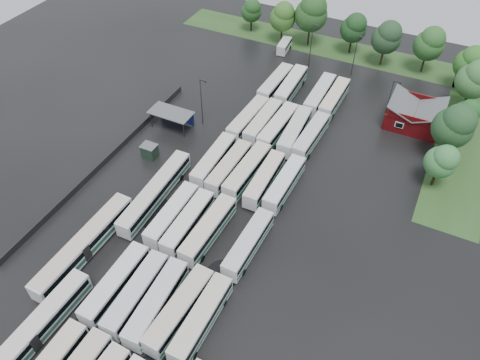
% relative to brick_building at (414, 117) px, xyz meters
% --- Properties ---
extents(ground, '(160.00, 160.00, 0.00)m').
position_rel_brick_building_xyz_m(ground, '(-24.00, -42.77, -1.87)').
color(ground, black).
rests_on(ground, ground).
extents(brick_building, '(10.07, 8.60, 5.39)m').
position_rel_brick_building_xyz_m(brick_building, '(0.00, 0.00, 0.00)').
color(brick_building, maroon).
rests_on(brick_building, ground).
extents(wash_shed, '(8.20, 4.20, 3.58)m').
position_rel_brick_building_xyz_m(wash_shed, '(-41.20, -20.74, 1.12)').
color(wash_shed, '#2D2D30').
rests_on(wash_shed, ground).
extents(utility_hut, '(2.70, 2.20, 2.62)m').
position_rel_brick_building_xyz_m(utility_hut, '(-40.20, -30.17, -0.55)').
color(utility_hut, black).
rests_on(utility_hut, ground).
extents(grass_strip_north, '(80.00, 10.00, 0.01)m').
position_rel_brick_building_xyz_m(grass_strip_north, '(-22.00, 22.03, -1.86)').
color(grass_strip_north, '#27481B').
rests_on(grass_strip_north, ground).
extents(grass_strip_east, '(10.00, 50.00, 0.01)m').
position_rel_brick_building_xyz_m(grass_strip_east, '(10.00, 0.03, -1.86)').
color(grass_strip_east, '#27481B').
rests_on(grass_strip_east, ground).
extents(west_fence, '(0.10, 50.00, 1.20)m').
position_rel_brick_building_xyz_m(west_fence, '(-46.20, -34.77, -1.27)').
color(west_fence, '#2D2D30').
rests_on(west_fence, ground).
extents(bus_r1c0, '(2.72, 12.50, 3.48)m').
position_rel_brick_building_xyz_m(bus_r1c0, '(-28.45, -55.45, 0.05)').
color(bus_r1c0, silver).
rests_on(bus_r1c0, ground).
extents(bus_r1c1, '(3.07, 12.56, 3.47)m').
position_rel_brick_building_xyz_m(bus_r1c1, '(-25.08, -55.47, 0.04)').
color(bus_r1c1, silver).
rests_on(bus_r1c1, ground).
extents(bus_r1c2, '(3.28, 12.75, 3.52)m').
position_rel_brick_building_xyz_m(bus_r1c2, '(-21.91, -55.46, 0.07)').
color(bus_r1c2, silver).
rests_on(bus_r1c2, ground).
extents(bus_r1c3, '(3.32, 12.82, 3.54)m').
position_rel_brick_building_xyz_m(bus_r1c3, '(-18.71, -55.02, 0.08)').
color(bus_r1c3, silver).
rests_on(bus_r1c3, ground).
extents(bus_r1c4, '(2.66, 12.40, 3.45)m').
position_rel_brick_building_xyz_m(bus_r1c4, '(-15.59, -54.88, 0.03)').
color(bus_r1c4, silver).
rests_on(bus_r1c4, ground).
extents(bus_r2c0, '(2.67, 12.23, 3.40)m').
position_rel_brick_building_xyz_m(bus_r2c0, '(-28.24, -41.59, 0.00)').
color(bus_r2c0, silver).
rests_on(bus_r2c0, ground).
extents(bus_r2c1, '(2.70, 12.20, 3.39)m').
position_rel_brick_building_xyz_m(bus_r2c1, '(-25.29, -41.85, -0.00)').
color(bus_r2c1, silver).
rests_on(bus_r2c1, ground).
extents(bus_r2c2, '(3.07, 12.73, 3.52)m').
position_rel_brick_building_xyz_m(bus_r2c2, '(-21.83, -41.77, 0.07)').
color(bus_r2c2, silver).
rests_on(bus_r2c2, ground).
extents(bus_r2c4, '(2.85, 12.13, 3.36)m').
position_rel_brick_building_xyz_m(bus_r2c4, '(-15.41, -41.45, -0.02)').
color(bus_r2c4, silver).
rests_on(bus_r2c4, ground).
extents(bus_r3c0, '(2.81, 12.41, 3.44)m').
position_rel_brick_building_xyz_m(bus_r3c0, '(-28.45, -27.85, 0.03)').
color(bus_r3c0, silver).
rests_on(bus_r3c0, ground).
extents(bus_r3c1, '(2.89, 12.25, 3.39)m').
position_rel_brick_building_xyz_m(bus_r3c1, '(-25.32, -28.25, -0.00)').
color(bus_r3c1, silver).
rests_on(bus_r3c1, ground).
extents(bus_r3c2, '(3.25, 12.91, 3.57)m').
position_rel_brick_building_xyz_m(bus_r3c2, '(-22.12, -27.77, 0.10)').
color(bus_r3c2, silver).
rests_on(bus_r3c2, ground).
extents(bus_r3c3, '(2.78, 12.19, 3.38)m').
position_rel_brick_building_xyz_m(bus_r3c3, '(-18.75, -28.23, -0.01)').
color(bus_r3c3, silver).
rests_on(bus_r3c3, ground).
extents(bus_r3c4, '(2.84, 12.13, 3.36)m').
position_rel_brick_building_xyz_m(bus_r3c4, '(-15.40, -27.71, -0.02)').
color(bus_r3c4, silver).
rests_on(bus_r3c4, ground).
extents(bus_r4c0, '(3.28, 12.65, 3.49)m').
position_rel_brick_building_xyz_m(bus_r4c0, '(-28.21, -14.64, 0.05)').
color(bus_r4c0, silver).
rests_on(bus_r4c0, ground).
extents(bus_r4c1, '(2.88, 12.41, 3.44)m').
position_rel_brick_building_xyz_m(bus_r4c1, '(-25.25, -14.24, 0.03)').
color(bus_r4c1, silver).
rests_on(bus_r4c1, ground).
extents(bus_r4c2, '(3.29, 12.91, 3.56)m').
position_rel_brick_building_xyz_m(bus_r4c2, '(-22.15, -14.45, 0.09)').
color(bus_r4c2, silver).
rests_on(bus_r4c2, ground).
extents(bus_r4c3, '(3.27, 12.82, 3.54)m').
position_rel_brick_building_xyz_m(bus_r4c3, '(-18.86, -14.32, 0.08)').
color(bus_r4c3, silver).
rests_on(bus_r4c3, ground).
extents(bus_r4c4, '(3.08, 12.30, 3.40)m').
position_rel_brick_building_xyz_m(bus_r4c4, '(-15.73, -14.23, 0.00)').
color(bus_r4c4, silver).
rests_on(bus_r4c4, ground).
extents(bus_r5c0, '(3.05, 12.63, 3.49)m').
position_rel_brick_building_xyz_m(bus_r5c0, '(-28.32, -1.12, 0.06)').
color(bus_r5c0, silver).
rests_on(bus_r5c0, ground).
extents(bus_r5c1, '(3.00, 12.84, 3.56)m').
position_rel_brick_building_xyz_m(bus_r5c1, '(-25.06, -0.61, 0.09)').
color(bus_r5c1, silver).
rests_on(bus_r5c1, ground).
extents(bus_r5c3, '(2.80, 12.78, 3.55)m').
position_rel_brick_building_xyz_m(bus_r5c3, '(-18.67, -1.01, 0.09)').
color(bus_r5c3, silver).
rests_on(bus_r5c3, ground).
extents(bus_r5c4, '(2.80, 12.36, 3.43)m').
position_rel_brick_building_xyz_m(bus_r5c4, '(-15.63, -0.89, 0.02)').
color(bus_r5c4, silver).
rests_on(bus_r5c4, ground).
extents(artic_bus_west_a, '(3.10, 18.27, 3.38)m').
position_rel_brick_building_xyz_m(artic_bus_west_a, '(-33.26, -65.67, 0.01)').
color(artic_bus_west_a, silver).
rests_on(artic_bus_west_a, ground).
extents(artic_bus_west_b, '(3.03, 18.30, 3.39)m').
position_rel_brick_building_xyz_m(artic_bus_west_b, '(-33.23, -38.70, 0.01)').
color(artic_bus_west_b, silver).
rests_on(artic_bus_west_b, ground).
extents(artic_bus_west_c, '(3.11, 19.26, 3.56)m').
position_rel_brick_building_xyz_m(artic_bus_west_c, '(-36.42, -52.18, 0.11)').
color(artic_bus_west_c, silver).
rests_on(artic_bus_west_c, ground).
extents(minibus, '(2.60, 5.81, 2.47)m').
position_rel_brick_building_xyz_m(minibus, '(-33.09, 15.43, -0.50)').
color(minibus, silver).
rests_on(minibus, ground).
extents(tree_north_0, '(5.02, 5.02, 8.31)m').
position_rel_brick_building_xyz_m(tree_north_0, '(-44.40, 21.35, 3.48)').
color(tree_north_0, black).
rests_on(tree_north_0, ground).
extents(tree_north_1, '(6.09, 6.09, 10.09)m').
position_rel_brick_building_xyz_m(tree_north_1, '(-35.36, 19.34, 4.62)').
color(tree_north_1, '#3B2214').
rests_on(tree_north_1, ground).
extents(tree_north_2, '(7.62, 7.62, 12.63)m').
position_rel_brick_building_xyz_m(tree_north_2, '(-28.94, 20.80, 6.26)').
color(tree_north_2, '#322417').
rests_on(tree_north_2, ground).
extents(tree_north_3, '(5.96, 5.96, 9.88)m').
position_rel_brick_building_xyz_m(tree_north_3, '(-18.81, 21.47, 4.49)').
color(tree_north_3, black).
rests_on(tree_north_3, ground).
extents(tree_north_4, '(6.46, 6.46, 10.70)m').
position_rel_brick_building_xyz_m(tree_north_4, '(-10.87, 19.32, 5.02)').
color(tree_north_4, '#322514').
rests_on(tree_north_4, ground).
extents(tree_north_5, '(6.50, 6.50, 10.77)m').
position_rel_brick_building_xyz_m(tree_north_5, '(-2.00, 20.46, 5.07)').
color(tree_north_5, black).
rests_on(tree_north_5, ground).
extents(tree_east_0, '(5.27, 5.24, 8.67)m').
position_rel_brick_building_xyz_m(tree_east_0, '(6.54, -15.33, 3.71)').
color(tree_east_0, black).
rests_on(tree_east_0, ground).
extents(tree_east_1, '(7.00, 7.00, 11.59)m').
position_rel_brick_building_xyz_m(tree_east_1, '(6.82, -7.65, 5.59)').
color(tree_east_1, black).
rests_on(tree_east_1, ground).
extents(tree_east_2, '(4.92, 4.89, 8.10)m').
position_rel_brick_building_xyz_m(tree_east_2, '(8.41, 0.33, 3.34)').
color(tree_east_2, black).
rests_on(tree_east_2, ground).
extents(tree_east_3, '(6.84, 6.84, 11.32)m').
position_rel_brick_building_xyz_m(tree_east_3, '(8.29, 9.33, 5.42)').
color(tree_east_3, black).
rests_on(tree_east_3, ground).
extents(tree_east_4, '(6.23, 6.23, 10.32)m').
position_rel_brick_building_xyz_m(tree_east_4, '(6.81, 16.66, 4.77)').
color(tree_east_4, black).
rests_on(tree_east_4, ground).
extents(lamp_post_ne, '(1.60, 0.31, 10.37)m').
position_rel_brick_building_xyz_m(lamp_post_ne, '(-4.91, -3.18, 4.15)').
color(lamp_post_ne, '#2D2D30').
rests_on(lamp_post_ne, ground).
extents(lamp_post_nw, '(1.54, 0.30, 10.02)m').
position_rel_brick_building_xyz_m(lamp_post_nw, '(-36.38, -17.57, 3.95)').
color(lamp_post_nw, '#2D2D30').
rests_on(lamp_post_nw, ground).
extents(lamp_post_back_w, '(1.58, 0.31, 10.25)m').
position_rel_brick_building_xyz_m(lamp_post_back_w, '(-25.22, 11.35, 4.09)').
color(lamp_post_back_w, '#2D2D30').
rests_on(lamp_post_back_w, ground).
extents(lamp_post_back_e, '(1.47, 0.29, 9.52)m').
position_rel_brick_building_xyz_m(lamp_post_back_e, '(-15.59, 12.05, 3.66)').
color(lamp_post_back_e, '#2D2D30').
rests_on(lamp_post_back_e, ground).
extents(puddle_0, '(5.91, 5.91, 0.01)m').
position_rel_brick_building_xyz_m(puddle_0, '(-27.96, -61.58, -1.86)').
color(puddle_0, black).
rests_on(puddle_0, ground).
extents(puddle_2, '(7.25, 7.25, 0.01)m').
position_rel_brick_building_xyz_m(puddle_2, '(-33.31, -41.19, -1.86)').
color(puddle_2, black).
rests_on(puddle_2, ground).
extents(puddle_3, '(5.02, 5.02, 0.01)m').
position_rel_brick_building_xyz_m(puddle_3, '(-16.87, -46.58, -1.86)').
color(puddle_3, black).
rests_on(puddle_3, ground).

